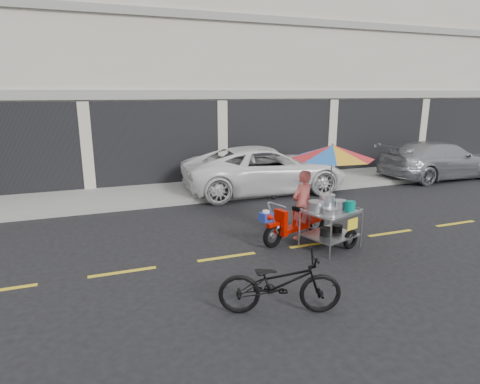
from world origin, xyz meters
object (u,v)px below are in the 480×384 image
object	(u,v)px
near_bicycle	(280,283)
silver_pickup	(439,160)
food_vendor_rig	(321,181)
white_pickup	(265,169)

from	to	relation	value
near_bicycle	silver_pickup	bearing A→B (deg)	-37.29
near_bicycle	food_vendor_rig	distance (m)	3.15
silver_pickup	food_vendor_rig	size ratio (longest dim) A/B	1.88
white_pickup	near_bicycle	world-z (taller)	white_pickup
white_pickup	silver_pickup	world-z (taller)	white_pickup
white_pickup	food_vendor_rig	bearing A→B (deg)	173.02
food_vendor_rig	silver_pickup	bearing A→B (deg)	10.68
white_pickup	food_vendor_rig	xyz separation A→B (m)	(-0.79, -4.66, 0.64)
silver_pickup	food_vendor_rig	distance (m)	8.91
food_vendor_rig	near_bicycle	bearing A→B (deg)	-149.91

